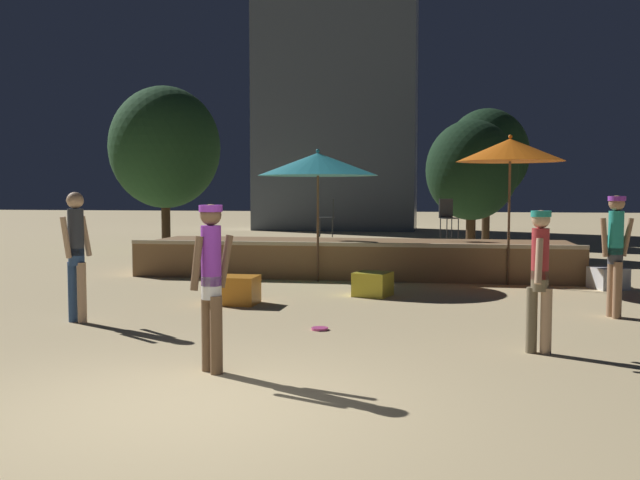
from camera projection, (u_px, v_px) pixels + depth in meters
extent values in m
plane|color=#D1B784|center=(187.00, 408.00, 6.21)|extent=(120.00, 120.00, 0.00)
cube|color=olive|center=(356.00, 258.00, 16.28)|extent=(9.63, 2.77, 0.73)
cube|color=#CCB793|center=(349.00, 244.00, 14.93)|extent=(9.63, 0.12, 0.08)
cylinder|color=brown|center=(509.00, 224.00, 14.29)|extent=(0.05, 0.05, 2.48)
cone|color=orange|center=(510.00, 150.00, 14.19)|extent=(2.13, 2.13, 0.45)
sphere|color=orange|center=(510.00, 137.00, 14.17)|extent=(0.08, 0.08, 0.08)
cylinder|color=brown|center=(318.00, 229.00, 14.85)|extent=(0.05, 0.05, 2.21)
cone|color=teal|center=(318.00, 164.00, 14.76)|extent=(2.51, 2.51, 0.47)
sphere|color=teal|center=(318.00, 151.00, 14.74)|extent=(0.08, 0.08, 0.08)
cube|color=orange|center=(239.00, 290.00, 11.91)|extent=(0.62, 0.62, 0.47)
cube|color=yellow|center=(373.00, 284.00, 12.83)|extent=(0.74, 0.74, 0.43)
cube|color=white|center=(608.00, 278.00, 13.77)|extent=(0.76, 0.76, 0.42)
cylinder|color=#997051|center=(617.00, 290.00, 10.54)|extent=(0.13, 0.13, 0.85)
cylinder|color=#997051|center=(611.00, 289.00, 10.72)|extent=(0.13, 0.13, 0.85)
cylinder|color=#3F3F47|center=(615.00, 256.00, 10.60)|extent=(0.22, 0.22, 0.24)
cylinder|color=teal|center=(616.00, 233.00, 10.57)|extent=(0.22, 0.22, 0.65)
cylinder|color=#997051|center=(627.00, 237.00, 10.59)|extent=(0.20, 0.12, 0.58)
cylinder|color=#997051|center=(604.00, 237.00, 10.56)|extent=(0.15, 0.11, 0.58)
sphere|color=#997051|center=(617.00, 203.00, 10.54)|extent=(0.23, 0.23, 0.23)
cylinder|color=purple|center=(617.00, 199.00, 10.54)|extent=(0.25, 0.25, 0.07)
cylinder|color=tan|center=(82.00, 293.00, 10.19)|extent=(0.13, 0.13, 0.87)
cylinder|color=#2D4C7F|center=(73.00, 292.00, 10.28)|extent=(0.13, 0.13, 0.87)
cylinder|color=#2D4C7F|center=(76.00, 257.00, 10.20)|extent=(0.22, 0.22, 0.24)
cylinder|color=#333842|center=(76.00, 232.00, 10.18)|extent=(0.22, 0.22, 0.67)
cylinder|color=tan|center=(86.00, 236.00, 10.34)|extent=(0.14, 0.21, 0.60)
cylinder|color=tan|center=(66.00, 237.00, 10.02)|extent=(0.13, 0.19, 0.60)
sphere|color=tan|center=(75.00, 200.00, 10.15)|extent=(0.24, 0.24, 0.24)
cylinder|color=brown|center=(216.00, 335.00, 7.34)|extent=(0.13, 0.13, 0.81)
cylinder|color=brown|center=(208.00, 333.00, 7.47)|extent=(0.13, 0.13, 0.81)
cylinder|color=white|center=(211.00, 287.00, 7.37)|extent=(0.21, 0.21, 0.24)
cylinder|color=purple|center=(211.00, 256.00, 7.35)|extent=(0.21, 0.21, 0.62)
cylinder|color=brown|center=(225.00, 261.00, 7.46)|extent=(0.19, 0.20, 0.56)
cylinder|color=brown|center=(197.00, 263.00, 7.24)|extent=(0.16, 0.17, 0.56)
sphere|color=brown|center=(211.00, 215.00, 7.32)|extent=(0.22, 0.22, 0.22)
cylinder|color=purple|center=(211.00, 208.00, 7.32)|extent=(0.24, 0.24, 0.07)
cylinder|color=tan|center=(546.00, 321.00, 8.25)|extent=(0.13, 0.13, 0.77)
cylinder|color=#72664C|center=(532.00, 320.00, 8.31)|extent=(0.13, 0.13, 0.77)
cylinder|color=#72664C|center=(540.00, 281.00, 8.25)|extent=(0.20, 0.20, 0.24)
cylinder|color=#B22D33|center=(540.00, 254.00, 8.23)|extent=(0.20, 0.20, 0.59)
cylinder|color=tan|center=(541.00, 259.00, 8.38)|extent=(0.12, 0.22, 0.53)
cylinder|color=tan|center=(539.00, 261.00, 8.08)|extent=(0.13, 0.24, 0.53)
sphere|color=tan|center=(541.00, 219.00, 8.20)|extent=(0.21, 0.21, 0.21)
cylinder|color=teal|center=(541.00, 214.00, 8.20)|extent=(0.23, 0.23, 0.07)
cylinder|color=#2D3338|center=(447.00, 228.00, 16.34)|extent=(0.02, 0.02, 0.45)
cylinder|color=#2D3338|center=(458.00, 228.00, 16.44)|extent=(0.02, 0.02, 0.45)
cylinder|color=#2D3338|center=(440.00, 228.00, 16.62)|extent=(0.02, 0.02, 0.45)
cylinder|color=#2D3338|center=(452.00, 227.00, 16.72)|extent=(0.02, 0.02, 0.45)
cylinder|color=#2D3338|center=(449.00, 218.00, 16.52)|extent=(0.40, 0.40, 0.02)
cube|color=#2D3338|center=(446.00, 208.00, 16.66)|extent=(0.33, 0.20, 0.45)
cylinder|color=#2D3338|center=(320.00, 227.00, 17.02)|extent=(0.02, 0.02, 0.45)
cylinder|color=#2D3338|center=(320.00, 227.00, 16.72)|extent=(0.02, 0.02, 0.45)
cylinder|color=#2D3338|center=(332.00, 227.00, 17.01)|extent=(0.02, 0.02, 0.45)
cylinder|color=#2D3338|center=(332.00, 227.00, 16.71)|extent=(0.02, 0.02, 0.45)
cylinder|color=#2D3338|center=(326.00, 218.00, 16.85)|extent=(0.40, 0.40, 0.02)
cube|color=#2D3338|center=(333.00, 208.00, 16.83)|extent=(0.08, 0.36, 0.45)
cylinder|color=#E54C99|center=(320.00, 329.00, 9.70)|extent=(0.23, 0.23, 0.03)
cylinder|color=#3D2B1C|center=(486.00, 218.00, 25.59)|extent=(0.28, 0.28, 1.84)
ellipsoid|color=black|center=(487.00, 155.00, 25.43)|extent=(2.99, 2.99, 3.29)
cylinder|color=#3D2B1C|center=(166.00, 224.00, 22.60)|extent=(0.28, 0.28, 1.70)
ellipsoid|color=#1E4223|center=(165.00, 147.00, 22.44)|extent=(3.48, 3.48, 3.83)
cylinder|color=#3D2B1C|center=(471.00, 233.00, 20.89)|extent=(0.28, 0.28, 1.31)
ellipsoid|color=black|center=(472.00, 170.00, 20.76)|extent=(2.66, 2.66, 2.93)
cube|color=#4C5666|center=(336.00, 99.00, 34.81)|extent=(7.80, 3.48, 12.80)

